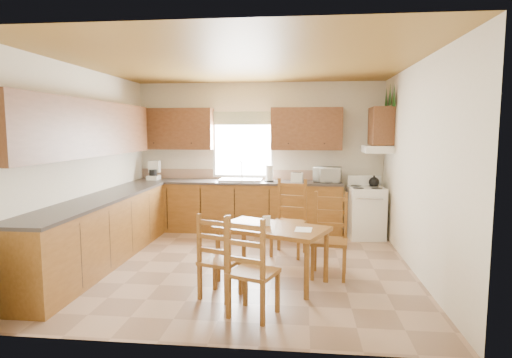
# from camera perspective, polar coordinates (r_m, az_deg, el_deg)

# --- Properties ---
(floor) EXTENTS (4.50, 4.50, 0.00)m
(floor) POSITION_cam_1_polar(r_m,az_deg,el_deg) (5.98, -1.77, -11.33)
(floor) COLOR #98785F
(floor) RESTS_ON ground
(ceiling) EXTENTS (4.50, 4.50, 0.00)m
(ceiling) POSITION_cam_1_polar(r_m,az_deg,el_deg) (5.76, -1.87, 15.18)
(ceiling) COLOR olive
(ceiling) RESTS_ON floor
(wall_left) EXTENTS (4.50, 4.50, 0.00)m
(wall_left) POSITION_cam_1_polar(r_m,az_deg,el_deg) (6.42, -22.13, 1.73)
(wall_left) COLOR beige
(wall_left) RESTS_ON floor
(wall_right) EXTENTS (4.50, 4.50, 0.00)m
(wall_right) POSITION_cam_1_polar(r_m,az_deg,el_deg) (5.84, 20.61, 1.36)
(wall_right) COLOR beige
(wall_right) RESTS_ON floor
(wall_back) EXTENTS (4.50, 4.50, 0.00)m
(wall_back) POSITION_cam_1_polar(r_m,az_deg,el_deg) (7.94, 0.43, 3.05)
(wall_back) COLOR beige
(wall_back) RESTS_ON floor
(wall_front) EXTENTS (4.50, 4.50, 0.00)m
(wall_front) POSITION_cam_1_polar(r_m,az_deg,el_deg) (3.51, -6.91, -1.47)
(wall_front) COLOR beige
(wall_front) RESTS_ON floor
(lower_cab_back) EXTENTS (3.75, 0.60, 0.88)m
(lower_cab_back) POSITION_cam_1_polar(r_m,az_deg,el_deg) (7.80, -2.54, -3.75)
(lower_cab_back) COLOR brown
(lower_cab_back) RESTS_ON floor
(lower_cab_left) EXTENTS (0.60, 3.60, 0.88)m
(lower_cab_left) POSITION_cam_1_polar(r_m,az_deg,el_deg) (6.29, -19.99, -6.67)
(lower_cab_left) COLOR brown
(lower_cab_left) RESTS_ON floor
(counter_back) EXTENTS (3.75, 0.63, 0.04)m
(counter_back) POSITION_cam_1_polar(r_m,az_deg,el_deg) (7.73, -2.56, -0.40)
(counter_back) COLOR #3D3632
(counter_back) RESTS_ON lower_cab_back
(counter_left) EXTENTS (0.63, 3.60, 0.04)m
(counter_left) POSITION_cam_1_polar(r_m,az_deg,el_deg) (6.20, -20.16, -2.53)
(counter_left) COLOR #3D3632
(counter_left) RESTS_ON lower_cab_left
(backsplash) EXTENTS (3.75, 0.01, 0.18)m
(backsplash) POSITION_cam_1_polar(r_m,az_deg,el_deg) (8.01, -2.25, 0.63)
(backsplash) COLOR #9C7960
(backsplash) RESTS_ON counter_back
(upper_cab_back_left) EXTENTS (1.41, 0.33, 0.75)m
(upper_cab_back_left) POSITION_cam_1_polar(r_m,az_deg,el_deg) (8.07, -10.76, 6.58)
(upper_cab_back_left) COLOR brown
(upper_cab_back_left) RESTS_ON wall_back
(upper_cab_back_right) EXTENTS (1.25, 0.33, 0.75)m
(upper_cab_back_right) POSITION_cam_1_polar(r_m,az_deg,el_deg) (7.72, 6.74, 6.66)
(upper_cab_back_right) COLOR brown
(upper_cab_back_right) RESTS_ON wall_back
(upper_cab_left) EXTENTS (0.33, 3.60, 0.75)m
(upper_cab_left) POSITION_cam_1_polar(r_m,az_deg,el_deg) (6.19, -21.64, 6.27)
(upper_cab_left) COLOR brown
(upper_cab_left) RESTS_ON wall_left
(upper_cab_stove) EXTENTS (0.33, 0.62, 0.62)m
(upper_cab_stove) POSITION_cam_1_polar(r_m,az_deg,el_deg) (7.40, 16.31, 6.79)
(upper_cab_stove) COLOR brown
(upper_cab_stove) RESTS_ON wall_right
(range_hood) EXTENTS (0.44, 0.62, 0.12)m
(range_hood) POSITION_cam_1_polar(r_m,az_deg,el_deg) (7.40, 15.83, 3.86)
(range_hood) COLOR silver
(range_hood) RESTS_ON wall_right
(window_frame) EXTENTS (1.13, 0.02, 1.18)m
(window_frame) POSITION_cam_1_polar(r_m,az_deg,el_deg) (7.94, -1.75, 4.49)
(window_frame) COLOR silver
(window_frame) RESTS_ON wall_back
(window_pane) EXTENTS (1.05, 0.01, 1.10)m
(window_pane) POSITION_cam_1_polar(r_m,az_deg,el_deg) (7.93, -1.76, 4.49)
(window_pane) COLOR white
(window_pane) RESTS_ON wall_back
(window_valance) EXTENTS (1.19, 0.01, 0.24)m
(window_valance) POSITION_cam_1_polar(r_m,az_deg,el_deg) (7.90, -1.79, 8.11)
(window_valance) COLOR #4E6B3E
(window_valance) RESTS_ON wall_back
(sink_basin) EXTENTS (0.75, 0.45, 0.04)m
(sink_basin) POSITION_cam_1_polar(r_m,az_deg,el_deg) (7.72, -2.01, -0.11)
(sink_basin) COLOR silver
(sink_basin) RESTS_ON counter_back
(pine_decal_a) EXTENTS (0.22, 0.22, 0.36)m
(pine_decal_a) POSITION_cam_1_polar(r_m,az_deg,el_deg) (7.13, 17.94, 10.62)
(pine_decal_a) COLOR #153C14
(pine_decal_a) RESTS_ON wall_right
(pine_decal_b) EXTENTS (0.22, 0.22, 0.36)m
(pine_decal_b) POSITION_cam_1_polar(r_m,az_deg,el_deg) (7.45, 17.44, 10.76)
(pine_decal_b) COLOR #153C14
(pine_decal_b) RESTS_ON wall_right
(pine_decal_c) EXTENTS (0.22, 0.22, 0.36)m
(pine_decal_c) POSITION_cam_1_polar(r_m,az_deg,el_deg) (7.76, 16.97, 10.30)
(pine_decal_c) COLOR #153C14
(pine_decal_c) RESTS_ON wall_right
(stove) EXTENTS (0.63, 0.64, 0.85)m
(stove) POSITION_cam_1_polar(r_m,az_deg,el_deg) (7.54, 14.39, -4.42)
(stove) COLOR silver
(stove) RESTS_ON floor
(coffeemaker) EXTENTS (0.20, 0.23, 0.30)m
(coffeemaker) POSITION_cam_1_polar(r_m,az_deg,el_deg) (8.11, -13.52, 0.96)
(coffeemaker) COLOR silver
(coffeemaker) RESTS_ON counter_back
(paper_towel) EXTENTS (0.16, 0.16, 0.29)m
(paper_towel) POSITION_cam_1_polar(r_m,az_deg,el_deg) (7.62, 1.78, 0.76)
(paper_towel) COLOR white
(paper_towel) RESTS_ON counter_back
(toaster) EXTENTS (0.22, 0.16, 0.16)m
(toaster) POSITION_cam_1_polar(r_m,az_deg,el_deg) (7.57, 5.48, 0.20)
(toaster) COLOR silver
(toaster) RESTS_ON counter_back
(microwave) EXTENTS (0.49, 0.38, 0.27)m
(microwave) POSITION_cam_1_polar(r_m,az_deg,el_deg) (7.63, 9.50, 0.58)
(microwave) COLOR silver
(microwave) RESTS_ON counter_back
(dining_table) EXTENTS (1.46, 1.17, 0.68)m
(dining_table) POSITION_cam_1_polar(r_m,az_deg,el_deg) (5.25, 2.14, -9.99)
(dining_table) COLOR brown
(dining_table) RESTS_ON floor
(chair_near_left) EXTENTS (0.54, 0.53, 1.02)m
(chair_near_left) POSITION_cam_1_polar(r_m,az_deg,el_deg) (4.29, -0.34, -11.49)
(chair_near_left) COLOR brown
(chair_near_left) RESTS_ON floor
(chair_near_right) EXTENTS (0.50, 0.49, 0.94)m
(chair_near_right) POSITION_cam_1_polar(r_m,az_deg,el_deg) (4.77, -4.79, -10.13)
(chair_near_right) COLOR brown
(chair_near_right) RESTS_ON floor
(chair_far_left) EXTENTS (0.56, 0.54, 1.10)m
(chair_far_left) POSITION_cam_1_polar(r_m,az_deg,el_deg) (6.30, 4.36, -5.22)
(chair_far_left) COLOR brown
(chair_far_left) RESTS_ON floor
(chair_far_right) EXTENTS (0.49, 0.47, 1.04)m
(chair_far_right) POSITION_cam_1_polar(r_m,az_deg,el_deg) (5.45, 9.77, -7.50)
(chair_far_right) COLOR brown
(chair_far_right) RESTS_ON floor
(table_paper) EXTENTS (0.21, 0.27, 0.00)m
(table_paper) POSITION_cam_1_polar(r_m,az_deg,el_deg) (5.03, 6.35, -6.72)
(table_paper) COLOR white
(table_paper) RESTS_ON dining_table
(table_card) EXTENTS (0.09, 0.04, 0.12)m
(table_card) POSITION_cam_1_polar(r_m,az_deg,el_deg) (5.17, 1.41, -5.61)
(table_card) COLOR white
(table_card) RESTS_ON dining_table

